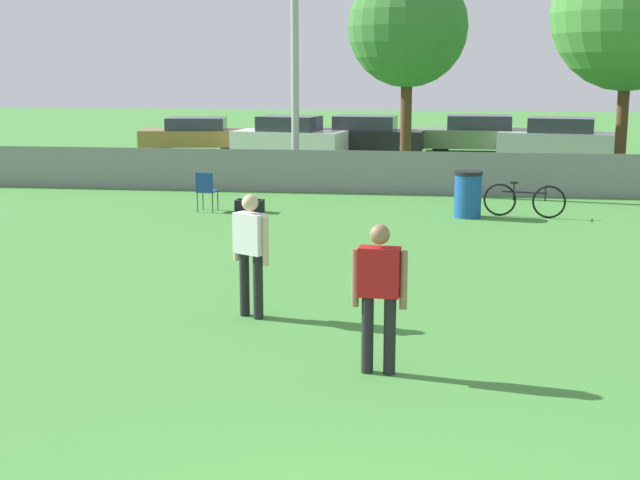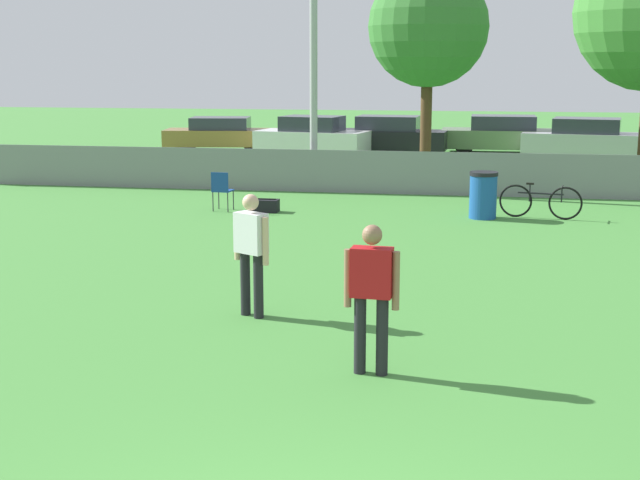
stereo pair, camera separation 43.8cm
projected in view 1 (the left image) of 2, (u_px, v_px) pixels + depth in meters
The scene contains 14 objects.
fence_backline at pixel (423, 173), 22.60m from camera, with size 25.61×0.07×1.21m.
tree_near_pole at pixel (408, 27), 24.88m from camera, with size 3.37×3.37×5.99m.
tree_far_right at pixel (629, 14), 24.24m from camera, with size 4.22×4.22×6.74m.
player_thrower_red at pixel (379, 288), 9.40m from camera, with size 0.59×0.25×1.63m.
player_receiver_white at pixel (251, 246), 11.52m from camera, with size 0.53×0.41×1.63m.
folding_chair_sideline at pixel (206, 189), 19.96m from camera, with size 0.44×0.44×0.89m.
bicycle_sideline at pixel (524, 200), 19.29m from camera, with size 1.74×0.48×0.76m.
trash_bin at pixel (468, 194), 19.24m from camera, with size 0.61×0.61×1.01m.
gear_bag_sideline at pixel (250, 206), 19.96m from camera, with size 0.62×0.34×0.31m.
parked_car_tan at pixel (197, 134), 33.78m from camera, with size 4.38×2.30×1.29m.
parked_car_white at pixel (289, 137), 31.95m from camera, with size 4.19×2.40×1.45m.
parked_car_dark at pixel (365, 136), 32.81m from camera, with size 4.38×1.93×1.41m.
parked_car_olive at pixel (478, 134), 33.30m from camera, with size 4.49×1.85×1.40m.
parked_car_silver at pixel (561, 138), 31.85m from camera, with size 4.58×2.52×1.40m.
Camera 1 is at (0.48, -4.65, 3.26)m, focal length 50.00 mm.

